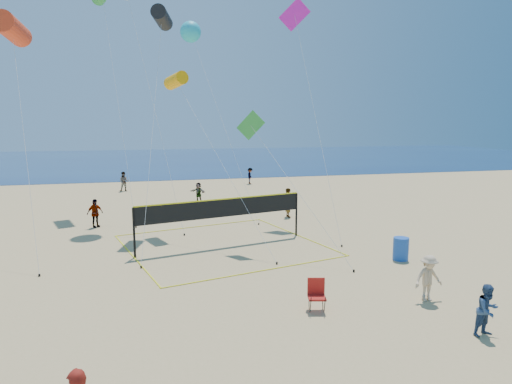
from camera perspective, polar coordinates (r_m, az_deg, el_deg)
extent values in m
plane|color=tan|center=(11.63, -2.22, -22.73)|extent=(120.00, 120.00, 0.00)
cube|color=navy|center=(71.98, -12.11, 3.96)|extent=(140.00, 50.00, 0.03)
imported|color=navy|center=(14.92, 26.97, -13.04)|extent=(0.83, 0.69, 1.52)
imported|color=#CCAE88|center=(16.80, 20.75, -10.03)|extent=(1.06, 0.65, 1.60)
imported|color=gray|center=(27.70, -19.49, -2.52)|extent=(1.02, 0.88, 1.65)
imported|color=gray|center=(34.56, -7.20, -0.01)|extent=(1.28, 1.25, 1.46)
imported|color=gray|center=(28.93, 4.08, -1.34)|extent=(0.47, 0.69, 1.85)
imported|color=gray|center=(40.91, -16.17, 1.27)|extent=(0.90, 0.74, 1.70)
imported|color=gray|center=(43.89, -0.74, 2.03)|extent=(0.89, 1.14, 1.55)
cube|color=#AC1A13|center=(15.18, 7.61, -12.95)|extent=(0.66, 0.62, 0.06)
cube|color=#AC1A13|center=(15.27, 7.52, -11.57)|extent=(0.56, 0.18, 0.56)
cylinder|color=black|center=(15.04, 6.83, -13.98)|extent=(0.09, 0.28, 0.73)
cylinder|color=black|center=(15.41, 6.64, -13.40)|extent=(0.09, 0.28, 0.73)
cylinder|color=black|center=(15.10, 8.57, -13.92)|extent=(0.09, 0.28, 0.73)
cylinder|color=black|center=(15.47, 8.33, -13.34)|extent=(0.09, 0.28, 0.73)
cylinder|color=#1B4EB2|center=(21.20, 17.65, -6.77)|extent=(0.73, 0.73, 1.00)
cylinder|color=black|center=(21.07, -15.00, -4.94)|extent=(0.10, 0.10, 2.28)
cylinder|color=black|center=(24.34, 5.07, -2.80)|extent=(0.10, 0.10, 2.28)
cube|color=black|center=(22.21, -4.25, -2.06)|extent=(8.31, 2.10, 0.86)
cube|color=yellow|center=(22.13, -4.26, -0.90)|extent=(8.32, 2.11, 0.06)
cube|color=yellow|center=(18.96, 1.08, -9.77)|extent=(8.52, 2.18, 0.02)
cube|color=yellow|center=(26.50, -7.91, -4.39)|extent=(8.52, 2.18, 0.02)
cylinder|color=red|center=(25.73, -28.19, 17.51)|extent=(1.27, 2.57, 1.35)
cylinder|color=silver|center=(22.33, -26.96, 5.72)|extent=(1.70, 5.92, 10.33)
cylinder|color=black|center=(20.18, -25.46, -9.38)|extent=(0.08, 0.08, 0.10)
cylinder|color=black|center=(27.05, -11.68, 20.56)|extent=(1.29, 2.12, 1.08)
cylinder|color=silver|center=(22.67, -12.76, 8.08)|extent=(1.51, 7.61, 11.57)
cylinder|color=black|center=(19.82, -14.16, -9.09)|extent=(0.08, 0.08, 0.10)
cylinder|color=#FFAB08|center=(25.97, -9.97, 13.56)|extent=(1.30, 1.88, 0.95)
cylinder|color=silver|center=(22.30, -4.48, 3.91)|extent=(3.53, 7.82, 8.19)
cylinder|color=black|center=(19.74, 2.62, -8.89)|extent=(0.08, 0.08, 0.10)
cube|color=green|center=(21.90, -0.67, 8.34)|extent=(1.23, 0.81, 1.44)
cylinder|color=silver|center=(20.16, 5.29, -0.04)|extent=(3.15, 5.03, 5.82)
cylinder|color=black|center=(19.18, 12.13, -9.62)|extent=(0.08, 0.08, 0.10)
cube|color=#E91AC7|center=(29.66, 4.84, 21.22)|extent=(1.88, 0.57, 1.93)
cylinder|color=silver|center=(25.39, 7.46, 9.19)|extent=(0.05, 7.66, 12.36)
cylinder|color=black|center=(22.69, 10.68, -6.64)|extent=(0.08, 0.08, 0.10)
cylinder|color=silver|center=(26.65, -12.71, 10.65)|extent=(2.67, 5.42, 13.85)
cylinder|color=black|center=(24.75, -8.95, -5.28)|extent=(0.08, 0.08, 0.10)
sphere|color=#22BED7|center=(33.70, -8.18, 19.21)|extent=(1.84, 1.84, 1.44)
cylinder|color=silver|center=(29.61, -4.29, 8.94)|extent=(3.01, 7.58, 12.08)
cylinder|color=black|center=(26.90, 0.34, -4.01)|extent=(0.08, 0.08, 0.10)
cylinder|color=silver|center=(29.89, -16.89, 10.77)|extent=(1.73, 6.97, 14.35)
cylinder|color=black|center=(27.05, -14.77, -4.24)|extent=(0.08, 0.08, 0.10)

